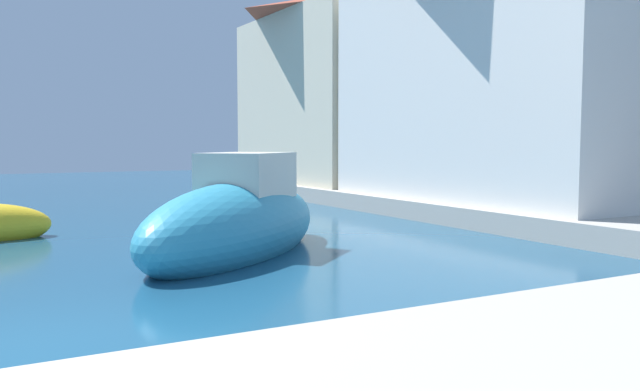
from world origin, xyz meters
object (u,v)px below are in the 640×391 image
moored_boat_1 (237,223)px  waterfront_building_main (508,58)px  quayside_tree (484,80)px  waterfront_building_annex (339,87)px

moored_boat_1 → waterfront_building_main: 10.06m
waterfront_building_main → quayside_tree: (-0.93, -0.10, -0.65)m
moored_boat_1 → waterfront_building_main: (9.00, 2.36, 3.82)m
waterfront_building_main → waterfront_building_annex: size_ratio=1.15×
moored_boat_1 → waterfront_building_main: size_ratio=0.57×
waterfront_building_main → waterfront_building_annex: bearing=90.0°
moored_boat_1 → waterfront_building_main: waterfront_building_main is taller
moored_boat_1 → waterfront_building_annex: 15.08m
waterfront_building_main → quayside_tree: size_ratio=2.19×
waterfront_building_annex → quayside_tree: waterfront_building_annex is taller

